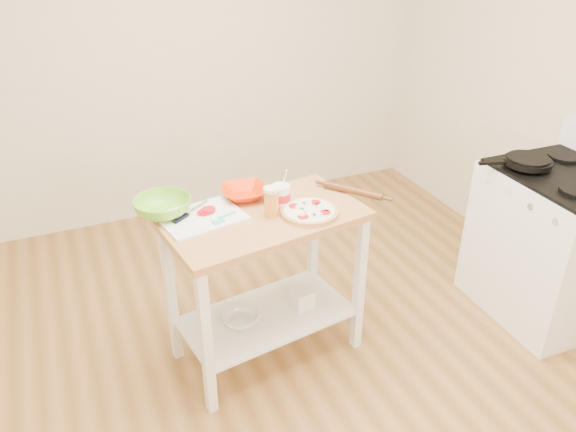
{
  "coord_description": "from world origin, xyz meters",
  "views": [
    {
      "loc": [
        -0.98,
        -2.02,
        2.28
      ],
      "look_at": [
        0.03,
        0.31,
        0.87
      ],
      "focal_mm": 35.0,
      "sensor_mm": 36.0,
      "label": 1
    }
  ],
  "objects_px": {
    "pizza": "(309,211)",
    "cutting_board": "(201,217)",
    "shelf_bin": "(302,298)",
    "yogurt_tub": "(281,196)",
    "prep_island": "(265,258)",
    "gas_stove": "(552,244)",
    "knife": "(187,214)",
    "shelf_glass_bowl": "(241,319)",
    "skillet": "(527,162)",
    "rolling_pin": "(353,191)",
    "beer_pint": "(271,202)",
    "orange_bowl": "(245,193)",
    "green_bowl": "(163,207)",
    "spatula": "(223,218)"
  },
  "relations": [
    {
      "from": "orange_bowl",
      "to": "green_bowl",
      "type": "xyz_separation_m",
      "value": [
        -0.44,
        -0.02,
        0.02
      ]
    },
    {
      "from": "cutting_board",
      "to": "rolling_pin",
      "type": "distance_m",
      "value": 0.84
    },
    {
      "from": "knife",
      "to": "orange_bowl",
      "type": "bearing_deg",
      "value": -20.16
    },
    {
      "from": "yogurt_tub",
      "to": "shelf_glass_bowl",
      "type": "relative_size",
      "value": 1.05
    },
    {
      "from": "spatula",
      "to": "prep_island",
      "type": "bearing_deg",
      "value": -24.55
    },
    {
      "from": "cutting_board",
      "to": "green_bowl",
      "type": "height_order",
      "value": "green_bowl"
    },
    {
      "from": "cutting_board",
      "to": "orange_bowl",
      "type": "height_order",
      "value": "orange_bowl"
    },
    {
      "from": "gas_stove",
      "to": "knife",
      "type": "distance_m",
      "value": 2.21
    },
    {
      "from": "skillet",
      "to": "orange_bowl",
      "type": "height_order",
      "value": "skillet"
    },
    {
      "from": "skillet",
      "to": "rolling_pin",
      "type": "distance_m",
      "value": 1.07
    },
    {
      "from": "cutting_board",
      "to": "green_bowl",
      "type": "bearing_deg",
      "value": 137.32
    },
    {
      "from": "gas_stove",
      "to": "skillet",
      "type": "relative_size",
      "value": 2.66
    },
    {
      "from": "skillet",
      "to": "shelf_bin",
      "type": "distance_m",
      "value": 1.53
    },
    {
      "from": "beer_pint",
      "to": "shelf_glass_bowl",
      "type": "relative_size",
      "value": 0.77
    },
    {
      "from": "prep_island",
      "to": "knife",
      "type": "relative_size",
      "value": 4.79
    },
    {
      "from": "gas_stove",
      "to": "shelf_bin",
      "type": "bearing_deg",
      "value": 170.24
    },
    {
      "from": "prep_island",
      "to": "beer_pint",
      "type": "height_order",
      "value": "beer_pint"
    },
    {
      "from": "shelf_glass_bowl",
      "to": "cutting_board",
      "type": "bearing_deg",
      "value": 141.37
    },
    {
      "from": "prep_island",
      "to": "yogurt_tub",
      "type": "relative_size",
      "value": 5.09
    },
    {
      "from": "knife",
      "to": "prep_island",
      "type": "bearing_deg",
      "value": -55.35
    },
    {
      "from": "spatula",
      "to": "shelf_bin",
      "type": "xyz_separation_m",
      "value": [
        0.42,
        -0.04,
        -0.6
      ]
    },
    {
      "from": "skillet",
      "to": "prep_island",
      "type": "bearing_deg",
      "value": -165.96
    },
    {
      "from": "orange_bowl",
      "to": "gas_stove",
      "type": "bearing_deg",
      "value": -16.89
    },
    {
      "from": "prep_island",
      "to": "gas_stove",
      "type": "distance_m",
      "value": 1.79
    },
    {
      "from": "prep_island",
      "to": "shelf_bin",
      "type": "xyz_separation_m",
      "value": [
        0.21,
        -0.01,
        -0.32
      ]
    },
    {
      "from": "spatula",
      "to": "beer_pint",
      "type": "height_order",
      "value": "beer_pint"
    },
    {
      "from": "gas_stove",
      "to": "skillet",
      "type": "xyz_separation_m",
      "value": [
        -0.16,
        0.18,
        0.5
      ]
    },
    {
      "from": "skillet",
      "to": "rolling_pin",
      "type": "xyz_separation_m",
      "value": [
        -1.06,
        0.16,
        -0.06
      ]
    },
    {
      "from": "rolling_pin",
      "to": "shelf_glass_bowl",
      "type": "height_order",
      "value": "rolling_pin"
    },
    {
      "from": "prep_island",
      "to": "yogurt_tub",
      "type": "height_order",
      "value": "yogurt_tub"
    },
    {
      "from": "green_bowl",
      "to": "yogurt_tub",
      "type": "distance_m",
      "value": 0.6
    },
    {
      "from": "shelf_bin",
      "to": "yogurt_tub",
      "type": "bearing_deg",
      "value": 146.23
    },
    {
      "from": "prep_island",
      "to": "shelf_glass_bowl",
      "type": "xyz_separation_m",
      "value": [
        -0.16,
        -0.01,
        -0.35
      ]
    },
    {
      "from": "knife",
      "to": "green_bowl",
      "type": "xyz_separation_m",
      "value": [
        -0.1,
        0.07,
        0.03
      ]
    },
    {
      "from": "pizza",
      "to": "cutting_board",
      "type": "relative_size",
      "value": 0.66
    },
    {
      "from": "gas_stove",
      "to": "cutting_board",
      "type": "height_order",
      "value": "gas_stove"
    },
    {
      "from": "orange_bowl",
      "to": "shelf_glass_bowl",
      "type": "xyz_separation_m",
      "value": [
        -0.13,
        -0.24,
        -0.64
      ]
    },
    {
      "from": "knife",
      "to": "shelf_bin",
      "type": "bearing_deg",
      "value": -49.03
    },
    {
      "from": "yogurt_tub",
      "to": "orange_bowl",
      "type": "bearing_deg",
      "value": 129.57
    },
    {
      "from": "gas_stove",
      "to": "yogurt_tub",
      "type": "xyz_separation_m",
      "value": [
        -1.64,
        0.37,
        0.49
      ]
    },
    {
      "from": "cutting_board",
      "to": "beer_pint",
      "type": "bearing_deg",
      "value": -29.53
    },
    {
      "from": "orange_bowl",
      "to": "shelf_bin",
      "type": "bearing_deg",
      "value": -44.63
    },
    {
      "from": "knife",
      "to": "yogurt_tub",
      "type": "xyz_separation_m",
      "value": [
        0.48,
        -0.08,
        0.04
      ]
    },
    {
      "from": "pizza",
      "to": "rolling_pin",
      "type": "height_order",
      "value": "pizza"
    },
    {
      "from": "skillet",
      "to": "knife",
      "type": "height_order",
      "value": "skillet"
    },
    {
      "from": "cutting_board",
      "to": "pizza",
      "type": "bearing_deg",
      "value": -29.76
    },
    {
      "from": "shelf_glass_bowl",
      "to": "shelf_bin",
      "type": "xyz_separation_m",
      "value": [
        0.37,
        0.0,
        0.02
      ]
    },
    {
      "from": "gas_stove",
      "to": "pizza",
      "type": "distance_m",
      "value": 1.61
    },
    {
      "from": "yogurt_tub",
      "to": "gas_stove",
      "type": "bearing_deg",
      "value": -12.74
    },
    {
      "from": "cutting_board",
      "to": "knife",
      "type": "height_order",
      "value": "cutting_board"
    }
  ]
}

